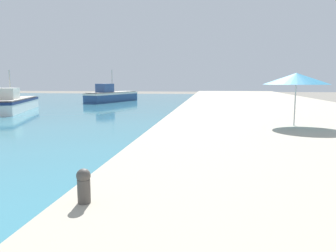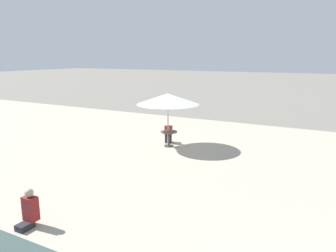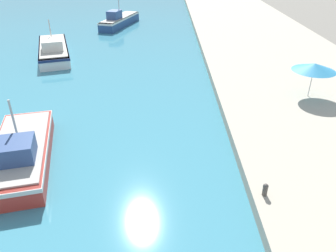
{
  "view_description": "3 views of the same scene",
  "coord_description": "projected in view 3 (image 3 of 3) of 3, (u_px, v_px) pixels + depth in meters",
  "views": [
    {
      "loc": [
        2.89,
        6.71,
        2.99
      ],
      "look_at": [
        1.5,
        17.15,
        1.54
      ],
      "focal_mm": 35.0,
      "sensor_mm": 36.0,
      "label": 1
    },
    {
      "loc": [
        -4.57,
        0.41,
        5.01
      ],
      "look_at": [
        8.83,
        7.67,
        1.74
      ],
      "focal_mm": 35.0,
      "sensor_mm": 36.0,
      "label": 2
    },
    {
      "loc": [
        -4.09,
        0.28,
        11.23
      ],
      "look_at": [
        -4.0,
        18.0,
        1.34
      ],
      "focal_mm": 35.0,
      "sensor_mm": 36.0,
      "label": 3
    }
  ],
  "objects": [
    {
      "name": "quay_promenade",
      "position": [
        272.0,
        52.0,
        37.41
      ],
      "size": [
        16.0,
        90.0,
        0.74
      ],
      "color": "#B2A893",
      "rests_on": "ground_plane"
    },
    {
      "name": "fishing_boat_mid",
      "position": [
        21.0,
        152.0,
        18.69
      ],
      "size": [
        4.98,
        9.03,
        3.99
      ],
      "rotation": [
        0.0,
        0.0,
        0.24
      ],
      "color": "red",
      "rests_on": "water_basin"
    },
    {
      "name": "fishing_boat_far",
      "position": [
        53.0,
        49.0,
        36.82
      ],
      "size": [
        6.28,
        11.23,
        4.04
      ],
      "rotation": [
        0.0,
        0.0,
        0.32
      ],
      "color": "white",
      "rests_on": "water_basin"
    },
    {
      "name": "fishing_boat_distant",
      "position": [
        119.0,
        20.0,
        50.39
      ],
      "size": [
        5.27,
        10.59,
        4.54
      ],
      "rotation": [
        0.0,
        0.0,
        -0.3
      ],
      "color": "navy",
      "rests_on": "water_basin"
    },
    {
      "name": "cafe_umbrella_white",
      "position": [
        314.0,
        67.0,
        24.65
      ],
      "size": [
        3.24,
        3.24,
        2.65
      ],
      "color": "#B7B7B7",
      "rests_on": "quay_promenade"
    },
    {
      "name": "mooring_bollard",
      "position": [
        265.0,
        189.0,
        15.46
      ],
      "size": [
        0.26,
        0.26,
        0.65
      ],
      "color": "#4C4742",
      "rests_on": "quay_promenade"
    }
  ]
}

